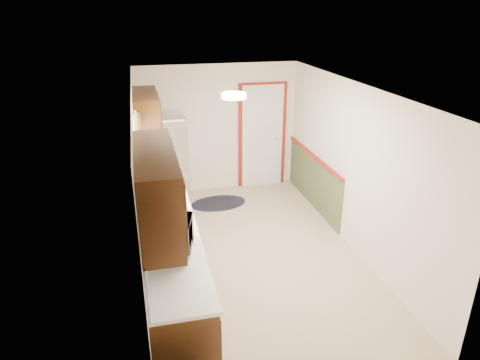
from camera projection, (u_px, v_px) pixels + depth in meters
room_shell at (252, 177)px, 5.81m from camera, size 3.20×5.20×2.52m
kitchen_run at (164, 222)px, 5.43m from camera, size 0.63×4.00×2.20m
back_wall_trim at (273, 145)px, 8.13m from camera, size 1.12×2.30×2.08m
ceiling_fixture at (234, 96)px, 5.12m from camera, size 0.30×0.30×0.06m
microwave at (172, 234)px, 4.49m from camera, size 0.45×0.64×0.40m
refrigerator at (167, 160)px, 7.58m from camera, size 0.71×0.70×1.62m
rug at (218, 203)px, 7.82m from camera, size 1.06×0.74×0.01m
cooktop at (162, 181)px, 6.32m from camera, size 0.48×0.57×0.02m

